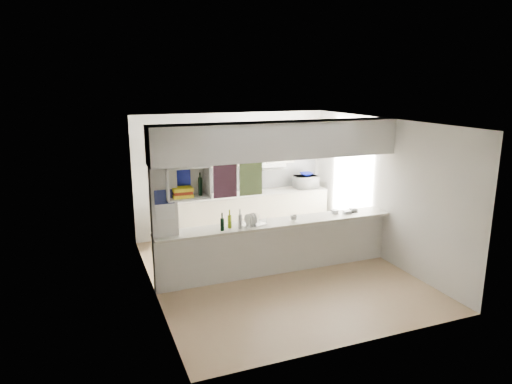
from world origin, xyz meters
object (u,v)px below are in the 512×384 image
dish_rack (253,220)px  wine_bottles (231,222)px  microwave (306,182)px  bowl (306,174)px

dish_rack → wine_bottles: wine_bottles is taller
dish_rack → wine_bottles: (-0.40, -0.08, 0.03)m
microwave → wine_bottles: bearing=43.2°
microwave → dish_rack: 2.93m
microwave → wine_bottles: 3.27m
dish_rack → wine_bottles: size_ratio=1.27×
bowl → dish_rack: (-2.07, -2.09, -0.23)m
bowl → microwave: bearing=-130.3°
dish_rack → bowl: bearing=26.7°
dish_rack → wine_bottles: bearing=172.5°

